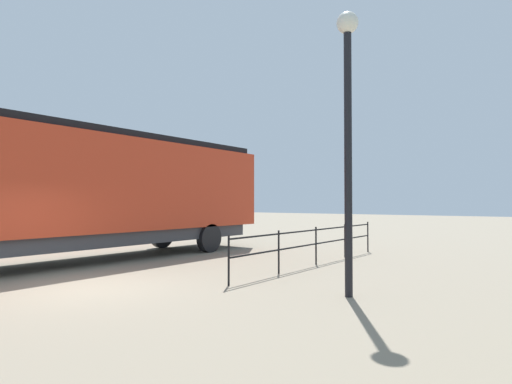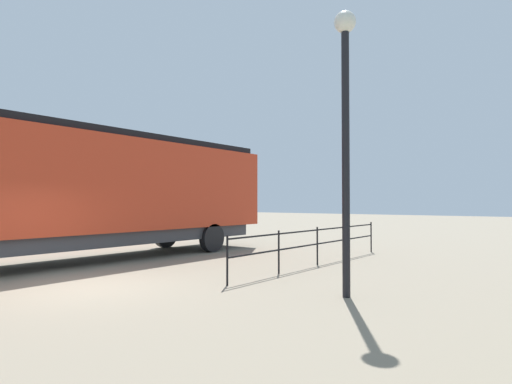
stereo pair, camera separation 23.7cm
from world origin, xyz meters
name	(u,v)px [view 2 (the right image)]	position (x,y,z in m)	size (l,w,h in m)	color
ground_plane	(82,288)	(0.00, 0.00, 0.00)	(120.00, 120.00, 0.00)	gray
locomotive	(93,189)	(-3.88, 2.55, 2.39)	(3.07, 15.05, 4.28)	red
lamp_post	(345,106)	(5.12, 2.84, 3.93)	(0.45, 0.45, 5.91)	black
platform_fence	(317,240)	(2.41, 6.41, 0.76)	(0.05, 8.43, 1.17)	black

